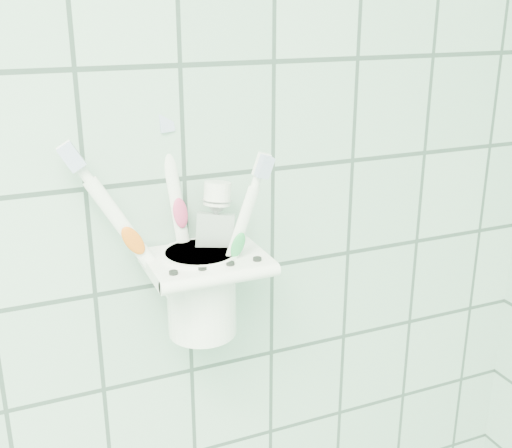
% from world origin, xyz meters
% --- Properties ---
extents(holder_bracket, '(0.11, 0.10, 0.03)m').
position_xyz_m(holder_bracket, '(0.67, 1.15, 1.29)').
color(holder_bracket, white).
rests_on(holder_bracket, wall_back).
extents(cup, '(0.07, 0.07, 0.09)m').
position_xyz_m(cup, '(0.66, 1.16, 1.26)').
color(cup, white).
rests_on(cup, holder_bracket).
extents(toothbrush_pink, '(0.10, 0.04, 0.21)m').
position_xyz_m(toothbrush_pink, '(0.66, 1.15, 1.33)').
color(toothbrush_pink, white).
rests_on(toothbrush_pink, cup).
extents(toothbrush_blue, '(0.03, 0.05, 0.21)m').
position_xyz_m(toothbrush_blue, '(0.66, 1.17, 1.33)').
color(toothbrush_blue, white).
rests_on(toothbrush_blue, cup).
extents(toothbrush_orange, '(0.05, 0.03, 0.18)m').
position_xyz_m(toothbrush_orange, '(0.66, 1.14, 1.31)').
color(toothbrush_orange, white).
rests_on(toothbrush_orange, cup).
extents(toothpaste_tube, '(0.05, 0.04, 0.14)m').
position_xyz_m(toothpaste_tube, '(0.67, 1.16, 1.30)').
color(toothpaste_tube, silver).
rests_on(toothpaste_tube, cup).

